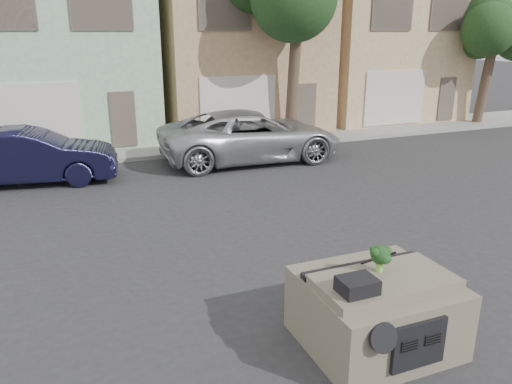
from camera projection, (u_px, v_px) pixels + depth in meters
ground_plane at (284, 259)px, 9.90m from camera, size 120.00×120.00×0.00m
sidewalk at (167, 147)px, 19.11m from camera, size 40.00×3.00×0.15m
townhouse_mint at (54, 45)px, 20.23m from camera, size 7.20×8.20×7.55m
townhouse_tan at (229, 43)px, 22.94m from camera, size 7.20×8.20×7.55m
townhouse_beige at (366, 42)px, 25.65m from camera, size 7.20×8.20×7.55m
navy_sedan at (33, 183)px, 14.85m from camera, size 5.13×2.46×1.62m
silver_pickup at (251, 160)px, 17.45m from camera, size 6.41×3.14×1.75m
tree_near at (294, 33)px, 19.02m from camera, size 4.40×4.00×8.50m
tree_far at (488, 61)px, 23.02m from camera, size 3.20×3.00×6.00m
car_dashboard at (375, 308)px, 7.08m from camera, size 2.00×1.80×1.12m
instrument_hump at (357, 285)px, 6.36m from camera, size 0.48×0.38×0.20m
wiper_arm at (379, 258)px, 7.34m from camera, size 0.69×0.15×0.02m
broccoli at (380, 258)px, 6.89m from camera, size 0.45×0.45×0.39m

